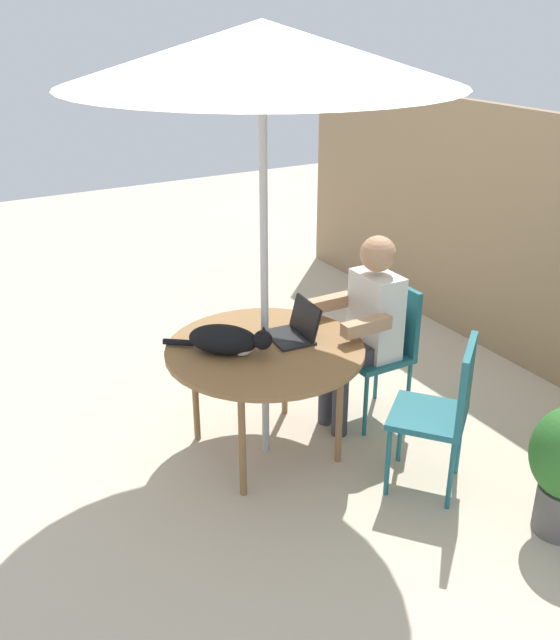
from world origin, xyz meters
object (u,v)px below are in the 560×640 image
Objects in this scene: laptop at (297,327)px; patio_table at (265,355)px; cat at (228,340)px; chair_empty at (445,405)px; person_seated at (366,321)px; chair_occupied at (385,340)px; patio_umbrella at (262,53)px.

patio_table is at bearing -83.58° from laptop.
cat is (-0.01, -0.45, 0.02)m from laptop.
patio_table is 0.26m from cat.
cat is (-0.04, -0.22, 0.13)m from patio_table.
chair_empty is 1.84× the size of cat.
person_seated is 0.94m from cat.
chair_empty is 1.24m from cat.
person_seated is at bearing -90.00° from chair_occupied.
cat is (-0.84, -0.89, 0.25)m from chair_empty.
chair_empty is at bearing 46.59° from cat.
patio_table is at bearing 80.69° from cat.
person_seated is at bearing 176.49° from chair_empty.
chair_occupied is 0.83m from chair_empty.
chair_empty is at bearing 39.74° from patio_umbrella.
person_seated is (-0.80, 0.05, 0.17)m from chair_empty.
patio_umbrella is 4.96× the size of cat.
cat is at bearing -99.31° from patio_umbrella.
chair_occupied is at bearing 88.12° from cat.
patio_table is 0.26m from laptop.
person_seated is (0.00, 0.72, -1.59)m from patio_umbrella.
patio_umbrella is 1.52m from cat.
patio_table is 1.27× the size of chair_occupied.
laptop is (-0.03, 0.23, 0.11)m from patio_table.
patio_umbrella is 2.70× the size of chair_empty.
patio_table is 3.62× the size of laptop.
chair_empty is (0.80, 0.67, -0.12)m from patio_table.
chair_occupied is (0.00, 0.87, -1.75)m from patio_umbrella.
chair_occupied is 1.84× the size of cat.
patio_table is 2.34× the size of cat.
laptop reaches higher than chair_occupied.
laptop reaches higher than cat.
chair_occupied is 2.84× the size of laptop.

